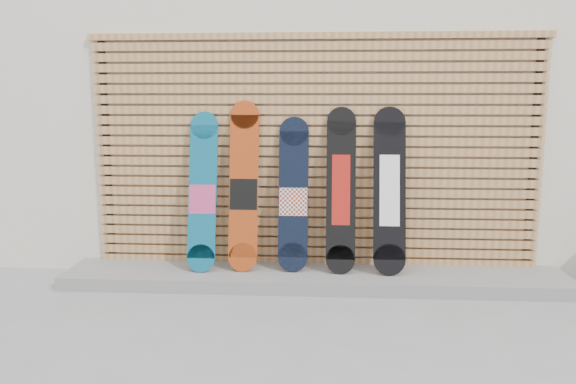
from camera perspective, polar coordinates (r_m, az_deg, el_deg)
name	(u,v)px	position (r m, az deg, el deg)	size (l,w,h in m)	color
ground	(331,311)	(4.64, 4.38, -12.00)	(80.00, 80.00, 0.00)	gray
building	(366,92)	(7.84, 7.91, 10.08)	(12.00, 5.00, 3.60)	silver
concrete_step	(314,278)	(5.26, 2.63, -8.68)	(4.60, 0.70, 0.12)	gray
slat_wall	(315,151)	(5.31, 2.78, 4.17)	(4.26, 0.08, 2.29)	#B57F4B
snowboard_0	(203,192)	(5.26, -8.66, -0.04)	(0.26, 0.38, 1.46)	#0D5D7D
snowboard_1	(244,187)	(5.21, -4.52, 0.50)	(0.27, 0.33, 1.56)	#A93C12
snowboard_2	(293,195)	(5.19, 0.55, -0.33)	(0.27, 0.31, 1.41)	black
snowboard_3	(341,190)	(5.16, 5.40, 0.21)	(0.27, 0.35, 1.51)	black
snowboard_4	(389,190)	(5.18, 10.27, 0.16)	(0.29, 0.37, 1.51)	black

